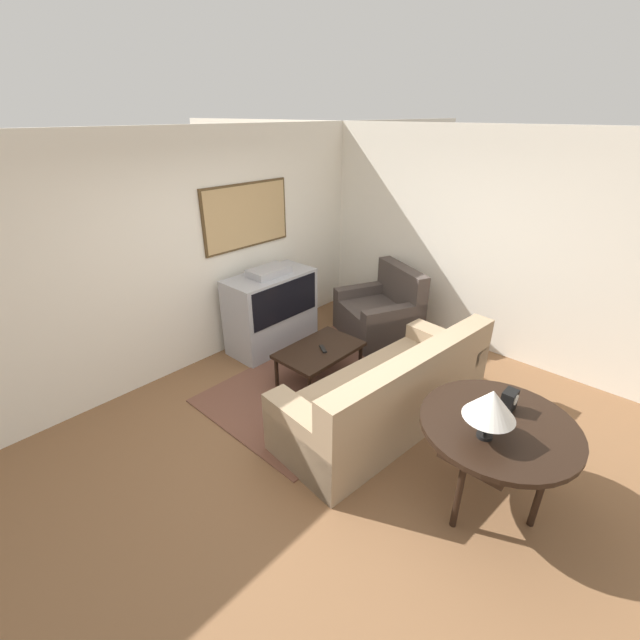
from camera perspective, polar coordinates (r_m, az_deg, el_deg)
The scene contains 12 objects.
ground_plane at distance 4.31m, azimuth 1.39°, elevation -14.81°, with size 12.00×12.00×0.00m, color brown.
wall_back at distance 5.14m, azimuth -16.64°, elevation 8.45°, with size 12.00×0.10×2.70m.
wall_right at distance 5.71m, azimuth 19.53°, elevation 9.70°, with size 0.06×12.00×2.70m.
area_rug at distance 4.96m, azimuth -0.08°, elevation -8.43°, with size 2.44×1.67×0.01m.
tv at distance 5.54m, azimuth -6.51°, elevation 1.30°, with size 1.15×0.57×1.09m.
couch at distance 4.28m, azimuth 9.13°, elevation -9.97°, with size 2.33×1.11×0.92m.
armchair at distance 5.91m, azimuth 8.04°, elevation 0.73°, with size 1.21×1.26×0.96m.
coffee_table at distance 4.84m, azimuth -0.06°, elevation -4.27°, with size 0.96×0.61×0.42m.
console_table at distance 3.52m, azimuth 22.71°, elevation -13.46°, with size 1.15×1.15×0.76m.
table_lamp at distance 3.16m, azimuth 21.85°, elevation -10.41°, with size 0.36×0.36×0.39m.
mantel_clock at distance 3.60m, azimuth 23.91°, elevation -9.80°, with size 0.13×0.10×0.17m.
remote at distance 4.79m, azimuth 0.41°, elevation -3.88°, with size 0.12×0.16×0.02m.
Camera 1 is at (-2.46, -2.13, 2.82)m, focal length 24.00 mm.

